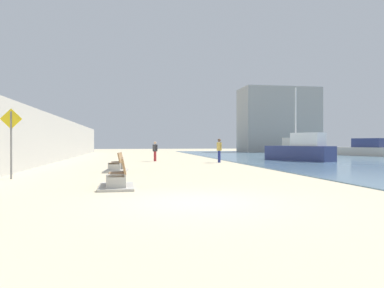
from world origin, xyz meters
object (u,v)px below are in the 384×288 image
(boat_nearest, at_px, (289,148))
(pedestrian_sign, at_px, (11,135))
(person_standing, at_px, (155,150))
(person_walking, at_px, (219,149))
(boat_far_right, at_px, (301,150))
(bench_far, at_px, (117,167))
(bench_near, at_px, (117,181))
(boat_far_left, at_px, (361,149))

(boat_nearest, bearing_deg, pedestrian_sign, -132.03)
(person_standing, xyz_separation_m, pedestrian_sign, (-6.72, -13.20, 0.88))
(person_walking, relative_size, boat_far_right, 0.30)
(person_walking, relative_size, person_standing, 1.13)
(bench_far, relative_size, pedestrian_sign, 0.76)
(person_standing, distance_m, pedestrian_sign, 14.84)
(bench_near, height_order, boat_far_right, boat_far_right)
(bench_near, bearing_deg, person_walking, 63.85)
(bench_far, height_order, boat_nearest, boat_nearest)
(boat_far_right, height_order, pedestrian_sign, boat_far_right)
(person_walking, bearing_deg, boat_nearest, 51.70)
(person_standing, height_order, pedestrian_sign, pedestrian_sign)
(bench_far, xyz_separation_m, boat_nearest, (20.24, 23.79, 0.54))
(bench_far, bearing_deg, pedestrian_sign, -141.98)
(boat_far_left, bearing_deg, bench_far, -145.71)
(bench_near, height_order, pedestrian_sign, pedestrian_sign)
(bench_near, bearing_deg, boat_far_left, 43.69)
(pedestrian_sign, bearing_deg, boat_far_left, 34.81)
(boat_nearest, relative_size, pedestrian_sign, 2.08)
(person_walking, xyz_separation_m, person_standing, (-4.54, 2.75, -0.14))
(boat_far_right, distance_m, pedestrian_sign, 21.42)
(boat_far_left, bearing_deg, boat_far_right, -141.32)
(person_walking, bearing_deg, pedestrian_sign, -137.14)
(bench_near, distance_m, bench_far, 6.85)
(bench_near, bearing_deg, person_standing, 81.93)
(bench_far, bearing_deg, boat_far_right, 30.16)
(person_standing, distance_m, boat_far_left, 24.55)
(bench_far, height_order, person_walking, person_walking)
(boat_far_right, bearing_deg, pedestrian_sign, -147.94)
(person_walking, distance_m, boat_far_left, 21.48)
(boat_far_right, xyz_separation_m, pedestrian_sign, (-18.13, -11.36, 0.90))
(bench_far, distance_m, pedestrian_sign, 5.40)
(boat_far_left, height_order, boat_nearest, boat_nearest)
(pedestrian_sign, bearing_deg, boat_far_right, 32.06)
(bench_far, xyz_separation_m, person_walking, (7.19, 7.27, 0.81))
(bench_near, xyz_separation_m, bench_far, (-0.26, 6.85, 0.00))
(person_walking, height_order, boat_nearest, boat_nearest)
(boat_far_right, distance_m, boat_nearest, 16.79)
(person_standing, bearing_deg, bench_far, -104.83)
(bench_near, xyz_separation_m, boat_far_right, (13.80, 15.02, 0.64))
(boat_far_right, height_order, boat_far_left, boat_far_right)
(bench_far, distance_m, boat_far_left, 31.43)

